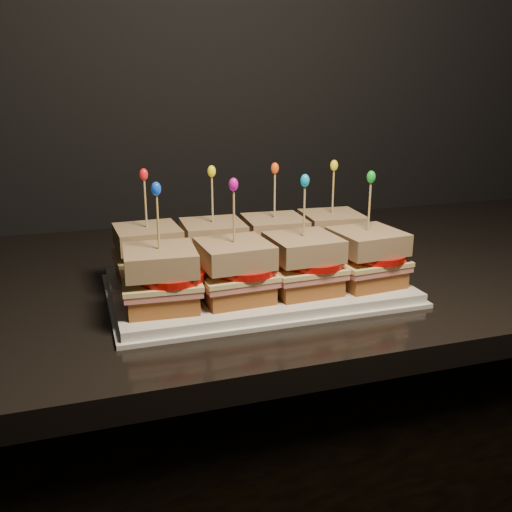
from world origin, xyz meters
name	(u,v)px	position (x,y,z in m)	size (l,w,h in m)	color
wall_back	(42,18)	(0.00, 2.00, 1.35)	(4.00, 0.04, 2.70)	black
granite_slab	(117,291)	(0.08, 1.66, 0.93)	(2.68, 0.69, 0.03)	black
platter	(256,286)	(0.27, 1.55, 0.95)	(0.41, 0.25, 0.02)	white
platter_rim	(256,290)	(0.27, 1.55, 0.95)	(0.42, 0.26, 0.01)	white
sandwich_0_bread_bot	(149,270)	(0.12, 1.61, 0.98)	(0.09, 0.09, 0.02)	brown
sandwich_0_ham	(149,260)	(0.12, 1.61, 0.99)	(0.09, 0.09, 0.01)	#CB6761
sandwich_0_cheese	(148,255)	(0.12, 1.61, 1.00)	(0.10, 0.09, 0.01)	#EDDA8E
sandwich_0_tomato	(157,251)	(0.13, 1.60, 1.01)	(0.09, 0.09, 0.01)	#B30F0A
sandwich_0_bread_top	(147,237)	(0.12, 1.61, 1.03)	(0.09, 0.09, 0.03)	#5F3115
sandwich_0_pick	(146,206)	(0.12, 1.61, 1.07)	(0.00, 0.00, 0.09)	tan
sandwich_0_frill	(144,174)	(0.12, 1.61, 1.12)	(0.01, 0.01, 0.02)	red
sandwich_1_bread_bot	(214,264)	(0.22, 1.61, 0.98)	(0.09, 0.09, 0.02)	brown
sandwich_1_ham	(214,254)	(0.22, 1.61, 0.99)	(0.09, 0.09, 0.01)	#CB6761
sandwich_1_cheese	(213,250)	(0.22, 1.61, 1.00)	(0.10, 0.09, 0.01)	#EDDA8E
sandwich_1_tomato	(222,245)	(0.23, 1.60, 1.01)	(0.09, 0.09, 0.01)	#B30F0A
sandwich_1_bread_top	(213,232)	(0.22, 1.61, 1.03)	(0.09, 0.09, 0.03)	#5F3115
sandwich_1_pick	(212,202)	(0.22, 1.61, 1.07)	(0.00, 0.00, 0.09)	tan
sandwich_1_frill	(212,171)	(0.22, 1.61, 1.12)	(0.01, 0.01, 0.02)	yellow
sandwich_2_bread_bot	(274,258)	(0.31, 1.61, 0.98)	(0.09, 0.09, 0.02)	brown
sandwich_2_ham	(274,248)	(0.31, 1.61, 0.99)	(0.09, 0.09, 0.01)	#CB6761
sandwich_2_cheese	(274,244)	(0.31, 1.61, 1.00)	(0.10, 0.09, 0.01)	#EDDA8E
sandwich_2_tomato	(283,240)	(0.33, 1.60, 1.01)	(0.09, 0.09, 0.01)	#B30F0A
sandwich_2_bread_top	(274,227)	(0.31, 1.61, 1.03)	(0.09, 0.09, 0.03)	#5F3115
sandwich_2_pick	(275,198)	(0.31, 1.61, 1.07)	(0.00, 0.00, 0.09)	tan
sandwich_2_frill	(275,168)	(0.31, 1.61, 1.12)	(0.01, 0.01, 0.02)	#F35316
sandwich_3_bread_bot	(331,253)	(0.41, 1.61, 0.98)	(0.09, 0.09, 0.02)	brown
sandwich_3_ham	(331,243)	(0.41, 1.61, 0.99)	(0.09, 0.09, 0.01)	#CB6761
sandwich_3_cheese	(331,239)	(0.41, 1.61, 1.00)	(0.10, 0.09, 0.01)	#EDDA8E
sandwich_3_tomato	(340,235)	(0.42, 1.60, 1.01)	(0.09, 0.09, 0.01)	#B30F0A
sandwich_3_bread_top	(332,223)	(0.41, 1.61, 1.03)	(0.09, 0.09, 0.03)	#5F3115
sandwich_3_pick	(333,194)	(0.41, 1.61, 1.07)	(0.00, 0.00, 0.09)	tan
sandwich_3_frill	(334,165)	(0.41, 1.61, 1.12)	(0.01, 0.01, 0.02)	yellow
sandwich_4_bread_bot	(162,298)	(0.12, 1.49, 0.98)	(0.09, 0.09, 0.02)	brown
sandwich_4_ham	(161,286)	(0.12, 1.49, 0.99)	(0.09, 0.09, 0.01)	#CB6761
sandwich_4_cheese	(161,281)	(0.12, 1.49, 1.00)	(0.10, 0.09, 0.01)	#EDDA8E
sandwich_4_tomato	(171,276)	(0.13, 1.49, 1.01)	(0.09, 0.09, 0.01)	#B30F0A
sandwich_4_bread_top	(160,260)	(0.12, 1.49, 1.03)	(0.09, 0.09, 0.03)	#5F3115
sandwich_4_pick	(158,225)	(0.12, 1.49, 1.07)	(0.00, 0.00, 0.09)	tan
sandwich_4_frill	(156,189)	(0.12, 1.49, 1.12)	(0.01, 0.01, 0.02)	blue
sandwich_5_bread_bot	(235,290)	(0.22, 1.49, 0.98)	(0.09, 0.09, 0.02)	brown
sandwich_5_ham	(235,278)	(0.22, 1.49, 0.99)	(0.09, 0.09, 0.01)	#CB6761
sandwich_5_cheese	(235,273)	(0.22, 1.49, 1.00)	(0.10, 0.09, 0.01)	#EDDA8E
sandwich_5_tomato	(245,268)	(0.23, 1.49, 1.01)	(0.09, 0.09, 0.01)	#B30F0A
sandwich_5_bread_top	(234,253)	(0.22, 1.49, 1.03)	(0.09, 0.09, 0.03)	#5F3115
sandwich_5_pick	(234,220)	(0.22, 1.49, 1.07)	(0.00, 0.00, 0.09)	tan
sandwich_5_frill	(234,184)	(0.22, 1.49, 1.12)	(0.01, 0.01, 0.02)	#C01194
sandwich_6_bread_bot	(302,282)	(0.31, 1.49, 0.98)	(0.09, 0.09, 0.02)	brown
sandwich_6_ham	(303,271)	(0.31, 1.49, 0.99)	(0.09, 0.09, 0.01)	#CB6761
sandwich_6_cheese	(303,266)	(0.31, 1.49, 1.00)	(0.10, 0.09, 0.01)	#EDDA8E
sandwich_6_tomato	(313,261)	(0.33, 1.49, 1.01)	(0.09, 0.09, 0.01)	#B30F0A
sandwich_6_bread_top	(303,247)	(0.31, 1.49, 1.03)	(0.09, 0.09, 0.03)	#5F3115
sandwich_6_pick	(304,214)	(0.31, 1.49, 1.07)	(0.00, 0.00, 0.09)	tan
sandwich_6_frill	(305,181)	(0.31, 1.49, 1.12)	(0.01, 0.01, 0.02)	#0DA2CB
sandwich_7_bread_bot	(365,275)	(0.41, 1.49, 0.98)	(0.09, 0.09, 0.02)	brown
sandwich_7_ham	(366,264)	(0.41, 1.49, 0.99)	(0.09, 0.09, 0.01)	#CB6761
sandwich_7_cheese	(366,260)	(0.41, 1.49, 1.00)	(0.10, 0.09, 0.01)	#EDDA8E
sandwich_7_tomato	(376,255)	(0.42, 1.49, 1.01)	(0.09, 0.09, 0.01)	#B30F0A
sandwich_7_bread_top	(367,241)	(0.41, 1.49, 1.03)	(0.09, 0.09, 0.03)	#5F3115
sandwich_7_pick	(369,210)	(0.41, 1.49, 1.07)	(0.00, 0.00, 0.09)	tan
sandwich_7_frill	(371,177)	(0.41, 1.49, 1.12)	(0.01, 0.01, 0.02)	green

